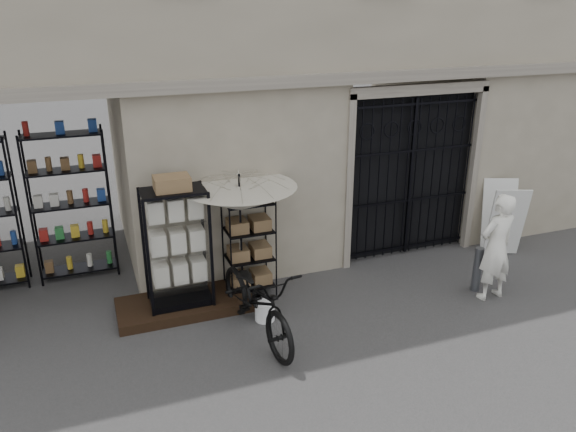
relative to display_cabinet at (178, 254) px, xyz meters
name	(u,v)px	position (x,y,z in m)	size (l,w,h in m)	color
ground	(376,332)	(2.46, -1.53, -0.94)	(80.00, 80.00, 0.00)	black
shop_recess	(23,206)	(-2.04, 1.27, 0.56)	(3.00, 1.70, 3.00)	black
shop_shelving	(24,211)	(-2.09, 1.77, 0.31)	(2.70, 0.50, 2.50)	black
iron_gate	(406,173)	(4.21, 0.75, 0.56)	(2.50, 0.21, 3.00)	black
step_platform	(185,305)	(0.06, 0.02, -0.87)	(2.00, 0.90, 0.15)	black
display_cabinet	(178,254)	(0.00, 0.00, 0.00)	(0.92, 0.62, 1.91)	black
wire_rack	(249,246)	(1.14, 0.20, -0.15)	(0.85, 0.74, 1.63)	black
market_umbrella	(240,192)	(0.98, 0.09, 0.80)	(1.65, 1.67, 2.42)	black
white_bucket	(265,311)	(1.09, -0.68, -0.80)	(0.29, 0.29, 0.28)	white
bicycle	(258,335)	(0.88, -1.02, -0.94)	(0.74, 1.12, 2.12)	black
steel_bollard	(477,269)	(4.55, -1.00, -0.57)	(0.14, 0.14, 0.74)	slate
shopkeeper	(489,296)	(4.62, -1.26, -0.94)	(0.62, 1.71, 0.41)	white
easel_sign	(503,218)	(5.86, 0.04, -0.26)	(0.84, 0.89, 1.31)	silver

